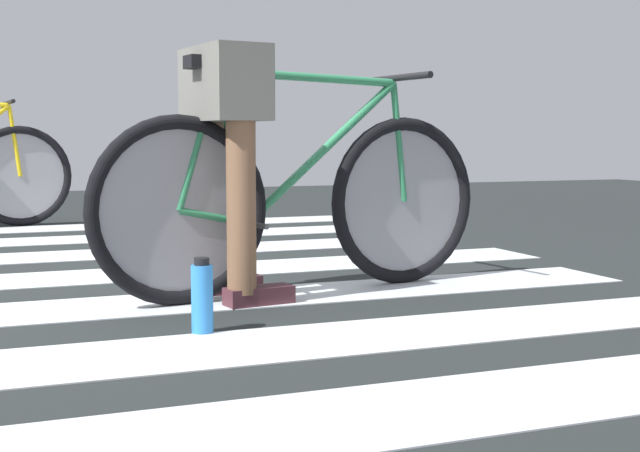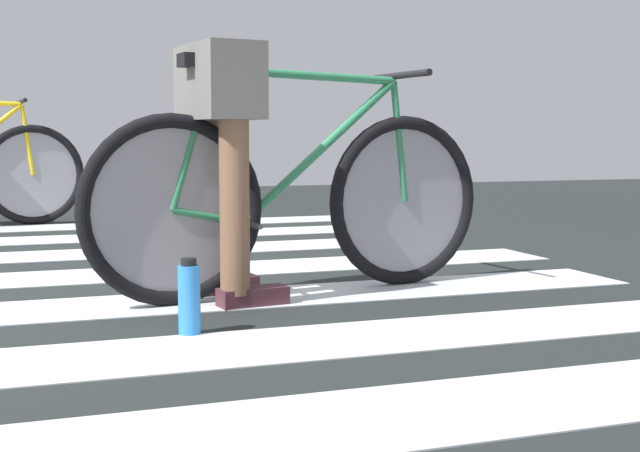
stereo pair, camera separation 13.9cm
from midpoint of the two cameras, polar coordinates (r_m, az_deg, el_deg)
name	(u,v)px [view 2 (the right image)]	position (r m, az deg, el deg)	size (l,w,h in m)	color
ground	(13,292)	(3.83, -18.45, -4.03)	(18.00, 14.00, 0.02)	#212626
crosswalk_markings	(11,295)	(3.68, -18.51, -4.23)	(5.41, 5.75, 0.00)	silver
bicycle_1_of_2	(295,198)	(3.47, -0.53, 1.85)	(1.73, 0.53, 0.93)	black
cyclist_1_of_2	(221,137)	(3.33, -5.32, 5.84)	(0.36, 0.44, 0.97)	brown
water_bottle	(189,298)	(2.81, -7.17, -4.64)	(0.07, 0.07, 0.25)	#2E83DA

